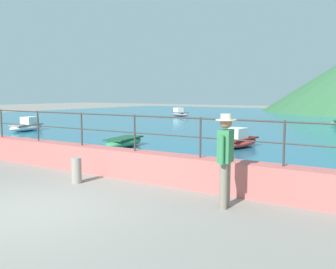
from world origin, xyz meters
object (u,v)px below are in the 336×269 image
boat_4 (124,142)px  boat_6 (27,126)px  person_walking (225,156)px  boat_3 (238,140)px  boat_0 (180,113)px  bollard (76,170)px

boat_4 → boat_6: size_ratio=1.00×
boat_4 → boat_6: (-8.58, 1.96, 0.07)m
person_walking → boat_3: person_walking is taller
boat_3 → boat_0: bearing=127.8°
bollard → boat_4: size_ratio=0.25×
boat_0 → boat_4: (8.58, -18.21, -0.07)m
bollard → boat_6: size_ratio=0.25×
boat_0 → bollard: bearing=-64.1°
person_walking → boat_4: bearing=142.9°
boat_4 → boat_6: 8.80m
person_walking → bollard: size_ratio=2.90×
person_walking → boat_4: size_ratio=0.72×
person_walking → boat_6: (-15.07, 6.87, -0.65)m
boat_0 → boat_3: size_ratio=1.03×
bollard → boat_0: 25.84m
bollard → boat_3: 7.39m
bollard → boat_3: bearing=81.8°
boat_6 → person_walking: bearing=-24.5°
boat_3 → boat_4: bearing=-148.9°
boat_0 → boat_6: bearing=-90.0°
boat_0 → boat_3: bearing=-52.2°
bollard → boat_6: boat_6 is taller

